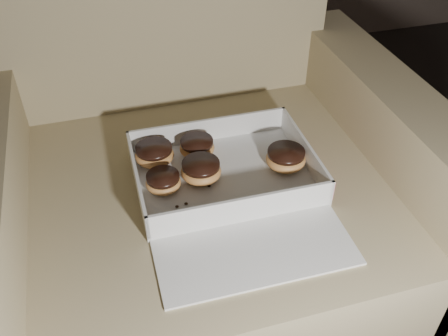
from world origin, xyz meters
name	(u,v)px	position (x,y,z in m)	size (l,w,h in m)	color
armchair	(199,202)	(-0.32, 0.93, 0.31)	(0.95, 0.80, 0.99)	#988A61
bakery_box	(230,185)	(-0.28, 0.82, 0.45)	(0.36, 0.42, 0.06)	silver
donut_a	(286,158)	(-0.15, 0.85, 0.47)	(0.08, 0.08, 0.04)	#E19D4E
donut_b	(163,182)	(-0.41, 0.85, 0.47)	(0.07, 0.07, 0.04)	#E19D4E
donut_c	(154,154)	(-0.41, 0.94, 0.47)	(0.08, 0.08, 0.04)	#E19D4E
donut_d	(197,147)	(-0.32, 0.94, 0.47)	(0.07, 0.07, 0.04)	#E19D4E
donut_e	(201,170)	(-0.33, 0.86, 0.47)	(0.08, 0.08, 0.04)	#E19D4E
crumb_a	(242,200)	(-0.27, 0.77, 0.45)	(0.01, 0.01, 0.00)	black
crumb_b	(209,186)	(-0.32, 0.83, 0.45)	(0.01, 0.01, 0.00)	black
crumb_c	(186,204)	(-0.38, 0.79, 0.45)	(0.01, 0.01, 0.00)	black
crumb_d	(284,172)	(-0.16, 0.83, 0.45)	(0.01, 0.01, 0.00)	black
crumb_e	(177,207)	(-0.39, 0.79, 0.45)	(0.01, 0.01, 0.00)	black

